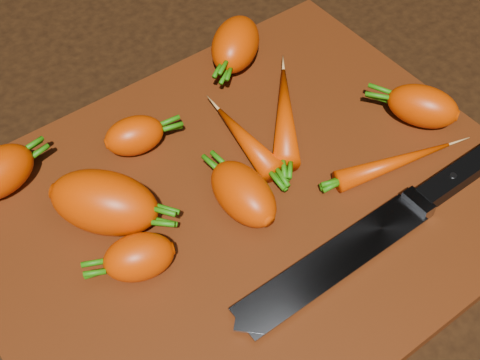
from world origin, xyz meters
TOP-DOWN VIEW (x-y plane):
  - ground at (0.00, 0.00)m, footprint 2.00×2.00m
  - cutting_board at (0.00, 0.00)m, footprint 0.50×0.40m
  - carrot_1 at (-0.12, -0.01)m, footprint 0.07×0.06m
  - carrot_2 at (-0.12, 0.05)m, footprint 0.11×0.11m
  - carrot_3 at (-0.01, -0.01)m, footprint 0.05×0.08m
  - carrot_4 at (0.11, 0.16)m, footprint 0.09×0.09m
  - carrot_5 at (-0.05, 0.12)m, footprint 0.07×0.05m
  - carrot_6 at (0.20, -0.03)m, footprint 0.07×0.08m
  - carrot_7 at (0.09, 0.05)m, footprint 0.10×0.12m
  - carrot_8 at (0.13, -0.06)m, footprint 0.12×0.05m
  - carrot_9 at (0.04, 0.05)m, footprint 0.03×0.10m
  - knife at (0.03, -0.10)m, footprint 0.32×0.04m

SIDE VIEW (x-z plane):
  - ground at x=0.00m, z-range -0.01..0.00m
  - cutting_board at x=0.00m, z-range 0.00..0.01m
  - knife at x=0.03m, z-range 0.01..0.03m
  - carrot_8 at x=0.13m, z-range 0.01..0.03m
  - carrot_9 at x=0.04m, z-range 0.01..0.04m
  - carrot_7 at x=0.09m, z-range 0.01..0.04m
  - carrot_5 at x=-0.05m, z-range 0.01..0.05m
  - carrot_1 at x=-0.12m, z-range 0.01..0.05m
  - carrot_6 at x=0.20m, z-range 0.01..0.05m
  - carrot_3 at x=-0.01m, z-range 0.01..0.06m
  - carrot_4 at x=0.11m, z-range 0.01..0.06m
  - carrot_2 at x=-0.12m, z-range 0.01..0.07m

